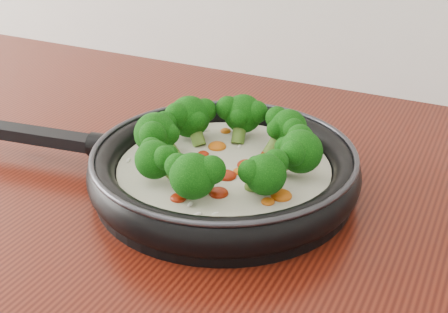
% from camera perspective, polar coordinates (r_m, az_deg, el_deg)
% --- Properties ---
extents(skillet, '(0.58, 0.40, 0.10)m').
position_cam_1_polar(skillet, '(0.77, -0.26, -0.77)').
color(skillet, black).
rests_on(skillet, counter).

